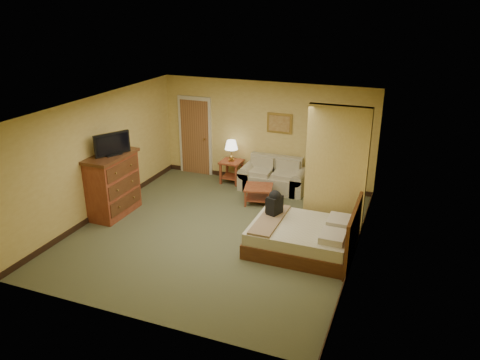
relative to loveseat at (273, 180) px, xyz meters
The scene contains 17 objects.
floor 2.61m from the loveseat, 98.12° to the right, with size 6.00×6.00×0.00m, color #515436.
ceiling 3.49m from the loveseat, 98.12° to the right, with size 6.00×6.00×0.00m, color white.
back_wall 1.18m from the loveseat, 130.45° to the left, with size 5.50×0.02×2.60m, color #D3B45A.
left_wall 4.17m from the loveseat, 140.49° to the right, with size 0.02×6.00×2.60m, color #D3B45A.
right_wall 3.65m from the loveseat, 47.16° to the right, with size 0.02×6.00×2.60m, color #D3B45A.
partition 2.64m from the loveseat, 42.69° to the right, with size 1.20×0.15×2.60m, color #D3B45A.
door 2.47m from the loveseat, behind, with size 0.94×0.16×2.10m.
baseboard 0.59m from the loveseat, 131.11° to the left, with size 5.50×0.02×0.12m, color black.
loveseat is the anchor object (origin of this frame).
side_table 1.16m from the loveseat, behind, with size 0.53×0.53×0.59m.
table_lamp 1.37m from the loveseat, behind, with size 0.33×0.33×0.54m.
coffee_table 0.90m from the loveseat, 94.59° to the right, with size 0.75×0.75×0.41m.
wall_picture 1.39m from the loveseat, 90.00° to the left, with size 0.64×0.04×0.50m.
dresser 3.88m from the loveseat, 137.54° to the right, with size 0.68×1.29×1.38m.
tv 4.01m from the loveseat, 136.51° to the right, with size 0.42×0.72×0.48m.
bed 3.04m from the loveseat, 61.38° to the right, with size 1.93×1.60×1.03m.
backpack 2.60m from the loveseat, 72.06° to the right, with size 0.29×0.35×0.52m.
Camera 1 is at (3.52, -7.79, 4.47)m, focal length 35.00 mm.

